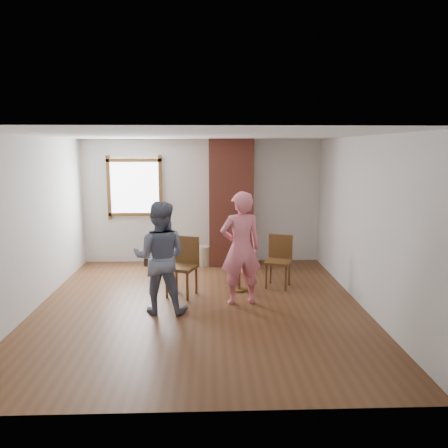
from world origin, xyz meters
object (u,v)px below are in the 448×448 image
Objects in this scene: stoneware_crock at (204,255)px; side_table at (239,268)px; dining_chair_left at (183,263)px; dining_chair_right at (279,258)px; person_pink at (241,248)px; man at (160,257)px.

side_table reaches higher than stoneware_crock.
side_table is at bearing 31.98° from dining_chair_left.
dining_chair_left reaches higher than stoneware_crock.
person_pink is (-0.74, -0.87, 0.38)m from dining_chair_right.
stoneware_crock is 0.25× the size of man.
side_table is 0.36× the size of man.
stoneware_crock is 1.77m from side_table.
person_pink is at bearing -91.28° from side_table.
man is (-1.23, -0.94, 0.43)m from side_table.
dining_chair_right is 2.30m from man.
dining_chair_right reaches higher than stoneware_crock.
stoneware_crock is 2.46m from person_pink.
dining_chair_right is at bearing 35.23° from dining_chair_left.
man is at bearing -103.52° from stoneware_crock.
dining_chair_left is 1.62× the size of side_table.
person_pink reaches higher than man.
stoneware_crock is at bearing 101.22° from dining_chair_left.
stoneware_crock is 0.23× the size of person_pink.
stoneware_crock is 0.43× the size of dining_chair_left.
side_table is 0.34× the size of person_pink.
dining_chair_left is at bearing -169.43° from side_table.
side_table is 0.80m from person_pink.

